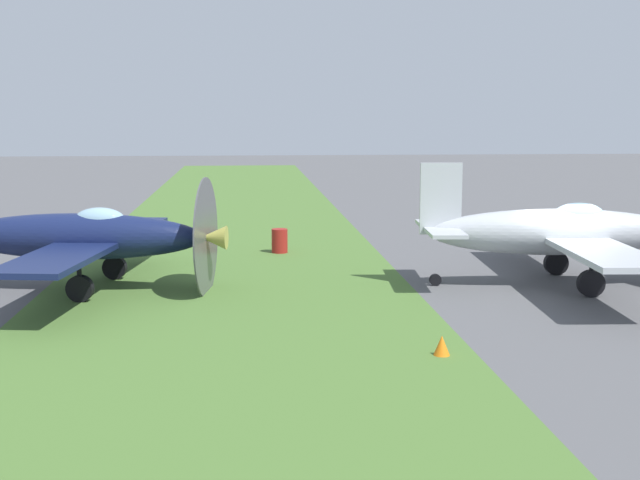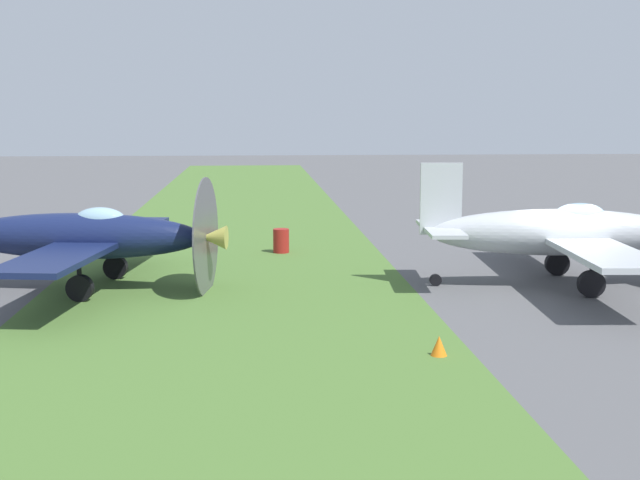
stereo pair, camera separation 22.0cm
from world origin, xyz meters
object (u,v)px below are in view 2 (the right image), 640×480
at_px(airplane_lead, 562,232).
at_px(runway_marker_cone, 439,346).
at_px(airplane_wingman, 85,236).
at_px(fuel_drum, 281,241).

height_order(airplane_lead, runway_marker_cone, airplane_lead).
height_order(airplane_wingman, fuel_drum, airplane_wingman).
distance_m(fuel_drum, runway_marker_cone, 14.08).
relative_size(airplane_wingman, runway_marker_cone, 24.46).
height_order(airplane_lead, fuel_drum, airplane_lead).
distance_m(airplane_wingman, runway_marker_cone, 11.86).
xyz_separation_m(airplane_wingman, runway_marker_cone, (7.65, 8.96, -1.37)).
bearing_deg(airplane_lead, airplane_wingman, -88.68).
height_order(airplane_lead, airplane_wingman, airplane_lead).
distance_m(airplane_wingman, fuel_drum, 8.66).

